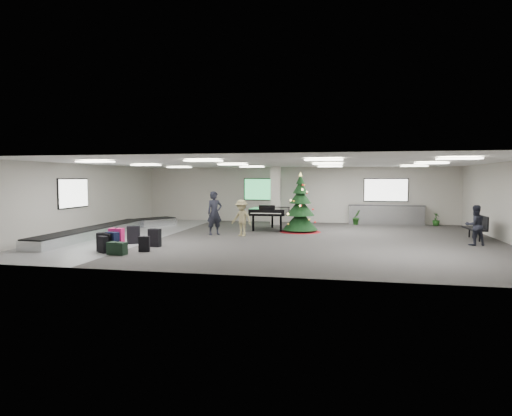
% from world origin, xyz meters
% --- Properties ---
extents(ground, '(18.00, 18.00, 0.00)m').
position_xyz_m(ground, '(0.00, 0.00, 0.00)').
color(ground, '#353331').
rests_on(ground, ground).
extents(room_envelope, '(18.02, 14.02, 3.21)m').
position_xyz_m(room_envelope, '(-0.38, 0.67, 2.33)').
color(room_envelope, '#B4AFA4').
rests_on(room_envelope, ground).
extents(baggage_carousel, '(2.28, 9.71, 0.43)m').
position_xyz_m(baggage_carousel, '(-7.84, -0.08, 0.21)').
color(baggage_carousel, silver).
rests_on(baggage_carousel, ground).
extents(service_counter, '(4.05, 0.65, 1.08)m').
position_xyz_m(service_counter, '(5.00, 6.65, 0.55)').
color(service_counter, silver).
rests_on(service_counter, ground).
extents(suitcase_0, '(0.45, 0.34, 0.64)m').
position_xyz_m(suitcase_0, '(-5.41, -4.31, 0.31)').
color(suitcase_0, black).
rests_on(suitcase_0, ground).
extents(suitcase_1, '(0.42, 0.36, 0.60)m').
position_xyz_m(suitcase_1, '(-5.41, -4.60, 0.29)').
color(suitcase_1, black).
rests_on(suitcase_1, ground).
extents(pink_suitcase, '(0.50, 0.28, 0.80)m').
position_xyz_m(pink_suitcase, '(-5.29, -3.93, 0.39)').
color(pink_suitcase, '#E61E6B').
rests_on(pink_suitcase, ground).
extents(suitcase_3, '(0.46, 0.27, 0.69)m').
position_xyz_m(suitcase_3, '(-4.26, -3.00, 0.34)').
color(suitcase_3, black).
rests_on(suitcase_3, ground).
extents(navy_suitcase, '(0.50, 0.39, 0.69)m').
position_xyz_m(navy_suitcase, '(-5.27, -4.24, 0.34)').
color(navy_suitcase, black).
rests_on(navy_suitcase, ground).
extents(suitcase_5, '(0.48, 0.35, 0.67)m').
position_xyz_m(suitcase_5, '(-5.62, -4.24, 0.32)').
color(suitcase_5, black).
rests_on(suitcase_5, ground).
extents(green_duffel, '(0.66, 0.39, 0.44)m').
position_xyz_m(green_duffel, '(-4.78, -4.81, 0.21)').
color(green_duffel, black).
rests_on(green_duffel, ground).
extents(suitcase_7, '(0.41, 0.28, 0.55)m').
position_xyz_m(suitcase_7, '(-4.15, -4.09, 0.27)').
color(suitcase_7, black).
rests_on(suitcase_7, ground).
extents(suitcase_8, '(0.54, 0.43, 0.73)m').
position_xyz_m(suitcase_8, '(-5.36, -2.51, 0.35)').
color(suitcase_8, black).
rests_on(suitcase_8, ground).
extents(christmas_tree, '(1.99, 1.99, 2.84)m').
position_xyz_m(christmas_tree, '(0.66, 2.51, 0.97)').
color(christmas_tree, maroon).
rests_on(christmas_tree, ground).
extents(grand_piano, '(1.76, 2.23, 1.27)m').
position_xyz_m(grand_piano, '(-0.92, 3.05, 0.90)').
color(grand_piano, black).
rests_on(grand_piano, ground).
extents(bench, '(0.59, 1.63, 1.02)m').
position_xyz_m(bench, '(8.15, 1.38, 0.58)').
color(bench, black).
rests_on(bench, ground).
extents(traveler_a, '(0.85, 0.82, 1.97)m').
position_xyz_m(traveler_a, '(-3.03, 0.68, 0.98)').
color(traveler_a, black).
rests_on(traveler_a, ground).
extents(traveler_b, '(1.19, 0.96, 1.61)m').
position_xyz_m(traveler_b, '(-1.73, 0.48, 0.80)').
color(traveler_b, '#8E8157').
rests_on(traveler_b, ground).
extents(traveler_bench, '(0.86, 0.74, 1.54)m').
position_xyz_m(traveler_bench, '(7.56, -0.33, 0.77)').
color(traveler_bench, black).
rests_on(traveler_bench, ground).
extents(potted_plant_left, '(0.57, 0.56, 0.81)m').
position_xyz_m(potted_plant_left, '(3.41, 6.28, 0.41)').
color(potted_plant_left, '#183F14').
rests_on(potted_plant_left, ground).
extents(potted_plant_right, '(0.47, 0.47, 0.71)m').
position_xyz_m(potted_plant_right, '(7.59, 6.50, 0.35)').
color(potted_plant_right, '#183F14').
rests_on(potted_plant_right, ground).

